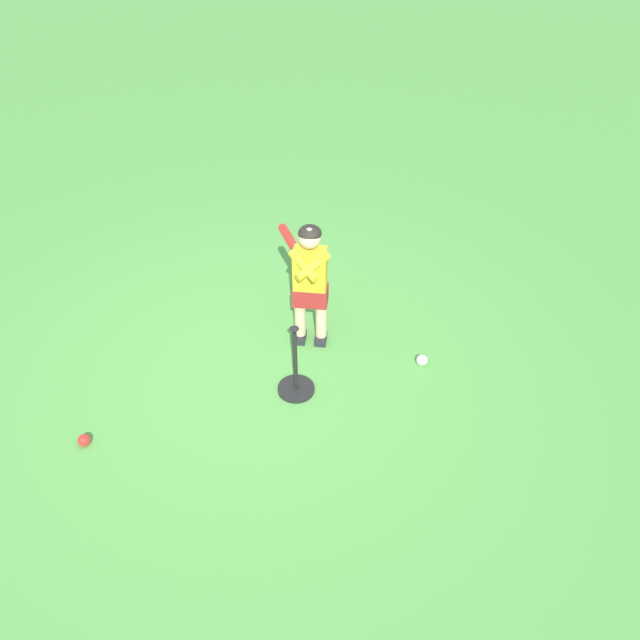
{
  "coord_description": "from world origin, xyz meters",
  "views": [
    {
      "loc": [
        0.5,
        4.0,
        3.98
      ],
      "look_at": [
        -0.53,
        0.01,
        0.45
      ],
      "focal_mm": 40.77,
      "sensor_mm": 36.0,
      "label": 1
    }
  ],
  "objects_px": {
    "play_ball_far_left": "(422,360)",
    "batting_tee": "(296,380)",
    "child_batter": "(309,275)",
    "play_ball_behind_batter": "(84,440)"
  },
  "relations": [
    {
      "from": "play_ball_far_left",
      "to": "batting_tee",
      "type": "height_order",
      "value": "batting_tee"
    },
    {
      "from": "child_batter",
      "to": "batting_tee",
      "type": "height_order",
      "value": "child_batter"
    },
    {
      "from": "play_ball_behind_batter",
      "to": "play_ball_far_left",
      "type": "xyz_separation_m",
      "value": [
        -2.57,
        -0.17,
        -0.0
      ]
    },
    {
      "from": "play_ball_far_left",
      "to": "batting_tee",
      "type": "relative_size",
      "value": 0.14
    },
    {
      "from": "child_batter",
      "to": "play_ball_behind_batter",
      "type": "distance_m",
      "value": 2.01
    },
    {
      "from": "play_ball_behind_batter",
      "to": "play_ball_far_left",
      "type": "height_order",
      "value": "same"
    },
    {
      "from": "child_batter",
      "to": "play_ball_far_left",
      "type": "height_order",
      "value": "child_batter"
    },
    {
      "from": "play_ball_behind_batter",
      "to": "batting_tee",
      "type": "relative_size",
      "value": 0.14
    },
    {
      "from": "child_batter",
      "to": "play_ball_far_left",
      "type": "xyz_separation_m",
      "value": [
        -0.78,
        0.51,
        -0.61
      ]
    },
    {
      "from": "child_batter",
      "to": "play_ball_behind_batter",
      "type": "xyz_separation_m",
      "value": [
        1.79,
        0.69,
        -0.61
      ]
    }
  ]
}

